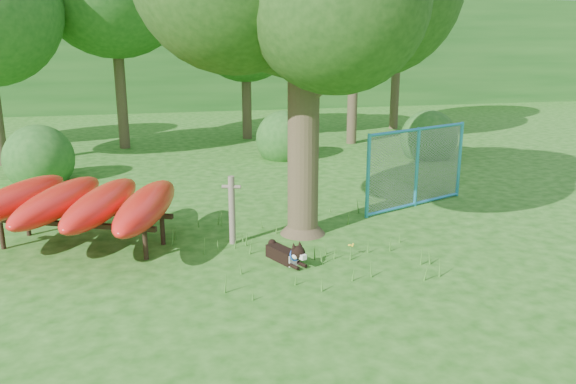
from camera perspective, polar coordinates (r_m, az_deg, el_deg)
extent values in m
plane|color=#1A5410|center=(9.12, 0.59, -8.06)|extent=(80.00, 80.00, 0.00)
cylinder|color=#3E3322|center=(10.34, 1.58, 7.81)|extent=(0.70, 0.70, 4.56)
cone|color=#3E3322|center=(10.79, 1.50, -3.07)|extent=(1.04, 1.04, 0.46)
sphere|color=#1A3F12|center=(9.23, 5.02, 18.80)|extent=(2.92, 2.92, 2.92)
cylinder|color=#3E3322|center=(10.32, 4.70, 11.31)|extent=(1.30, 0.33, 0.97)
cylinder|color=#3E3322|center=(10.43, -1.00, 13.40)|extent=(0.89, 0.83, 0.93)
cylinder|color=#695D4F|center=(10.18, -5.71, -1.86)|extent=(0.15, 0.15, 1.27)
cylinder|color=#695D4F|center=(10.06, -5.77, 0.53)|extent=(0.35, 0.17, 0.07)
cylinder|color=black|center=(11.20, -27.06, -3.90)|extent=(0.11, 0.11, 0.52)
cylinder|color=black|center=(9.81, -14.28, -5.21)|extent=(0.11, 0.11, 0.52)
cylinder|color=black|center=(11.75, -24.93, -2.81)|extent=(0.11, 0.11, 0.52)
cylinder|color=black|center=(10.44, -12.62, -3.87)|extent=(0.11, 0.11, 0.52)
cube|color=black|center=(10.36, -21.25, -3.06)|extent=(2.89, 1.37, 0.08)
cube|color=black|center=(10.95, -19.27, -1.92)|extent=(2.89, 1.37, 0.08)
ellipsoid|color=red|center=(11.26, -25.87, -0.60)|extent=(1.78, 3.20, 0.50)
ellipsoid|color=red|center=(10.79, -22.28, -0.84)|extent=(1.68, 3.21, 0.50)
ellipsoid|color=red|center=(10.37, -18.38, -1.09)|extent=(1.59, 3.22, 0.50)
ellipsoid|color=red|center=(9.99, -14.17, -1.36)|extent=(1.49, 3.22, 0.50)
cube|color=black|center=(9.52, -0.62, -6.35)|extent=(0.47, 0.67, 0.22)
cube|color=white|center=(9.32, 0.39, -6.87)|extent=(0.23, 0.20, 0.20)
sphere|color=black|center=(9.14, 1.03, -6.18)|extent=(0.23, 0.23, 0.23)
cube|color=white|center=(9.08, 1.46, -6.58)|extent=(0.13, 0.15, 0.08)
sphere|color=white|center=(9.10, 0.74, -6.52)|extent=(0.11, 0.11, 0.11)
sphere|color=white|center=(9.18, 1.45, -6.32)|extent=(0.11, 0.11, 0.11)
cone|color=black|center=(9.09, 0.58, -5.46)|extent=(0.10, 0.11, 0.11)
cone|color=black|center=(9.16, 1.20, -5.29)|extent=(0.12, 0.13, 0.11)
cylinder|color=black|center=(9.20, 0.52, -7.55)|extent=(0.17, 0.27, 0.06)
cylinder|color=black|center=(9.29, 1.31, -7.31)|extent=(0.17, 0.27, 0.06)
sphere|color=black|center=(9.77, -1.63, -5.22)|extent=(0.14, 0.14, 0.14)
torus|color=blue|center=(9.21, 0.74, -6.36)|extent=(0.23, 0.15, 0.23)
cylinder|color=#2A91C4|center=(11.70, 8.13, 1.57)|extent=(0.10, 0.10, 1.78)
cylinder|color=#2A91C4|center=(12.75, 12.95, 2.45)|extent=(0.10, 0.10, 1.78)
cylinder|color=#2A91C4|center=(13.88, 17.03, 3.18)|extent=(0.10, 0.10, 1.78)
cylinder|color=#2A91C4|center=(12.60, 13.18, 6.22)|extent=(2.77, 1.17, 0.07)
cylinder|color=#2A91C4|center=(12.95, 12.74, -1.18)|extent=(2.77, 1.17, 0.07)
plane|color=gray|center=(12.75, 12.95, 2.45)|extent=(2.75, 1.11, 2.96)
cylinder|color=#417F29|center=(9.76, 6.40, -5.95)|extent=(0.02, 0.02, 0.20)
sphere|color=yellow|center=(9.72, 6.42, -5.40)|extent=(0.04, 0.04, 0.04)
sphere|color=yellow|center=(9.75, 6.63, -5.29)|extent=(0.04, 0.04, 0.04)
sphere|color=yellow|center=(9.75, 6.21, -5.40)|extent=(0.04, 0.04, 0.04)
sphere|color=yellow|center=(9.70, 6.57, -5.45)|extent=(0.04, 0.04, 0.04)
sphere|color=yellow|center=(9.70, 6.33, -5.39)|extent=(0.04, 0.04, 0.04)
cylinder|color=#3E3322|center=(20.17, -16.75, 11.67)|extent=(0.36, 0.36, 5.25)
cylinder|color=#3E3322|center=(21.49, -4.24, 10.54)|extent=(0.36, 0.36, 3.85)
sphere|color=#1D531B|center=(21.44, -4.36, 16.41)|extent=(4.00, 4.00, 4.00)
cylinder|color=#3E3322|center=(20.43, 6.63, 11.53)|extent=(0.36, 0.36, 4.76)
cylinder|color=#3E3322|center=(24.35, 10.91, 12.07)|extent=(0.36, 0.36, 4.90)
sphere|color=#1D531B|center=(16.29, -23.75, 1.02)|extent=(1.80, 1.80, 1.80)
sphere|color=#1D531B|center=(18.62, 13.97, 3.47)|extent=(1.80, 1.80, 1.80)
sphere|color=#1D531B|center=(17.97, -0.38, 3.51)|extent=(1.80, 1.80, 1.80)
cube|color=#1D531B|center=(36.19, -10.84, 13.81)|extent=(80.00, 12.00, 6.00)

